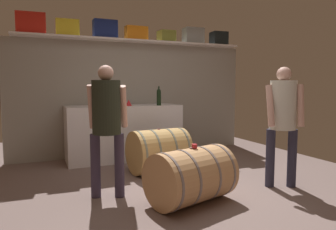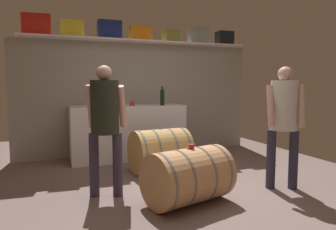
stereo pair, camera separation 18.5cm
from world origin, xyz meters
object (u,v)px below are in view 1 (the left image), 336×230
object	(u,v)px
toolcase_black	(219,39)
work_cabinet	(124,132)
wine_bottle_dark	(159,97)
tasting_cup	(194,146)
red_funnel	(129,103)
toolcase_red	(31,24)
winemaker_pouring	(283,114)
toolcase_yellow	(67,28)
toolcase_grey	(193,36)
wine_glass	(114,100)
toolcase_navy	(105,29)
wine_barrel_near	(191,176)
toolcase_olive	(166,37)
wine_barrel_far	(159,151)
toolcase_orange	(136,34)
visitor_tasting	(107,117)

from	to	relation	value
toolcase_black	work_cabinet	world-z (taller)	toolcase_black
work_cabinet	wine_bottle_dark	xyz separation A→B (m)	(0.55, -0.25, 0.62)
tasting_cup	red_funnel	bearing A→B (deg)	93.29
wine_bottle_dark	toolcase_red	bearing A→B (deg)	165.96
work_cabinet	winemaker_pouring	distance (m)	2.70
toolcase_yellow	work_cabinet	world-z (taller)	toolcase_yellow
toolcase_yellow	toolcase_grey	xyz separation A→B (m)	(2.33, 0.00, 0.01)
toolcase_yellow	wine_glass	world-z (taller)	toolcase_yellow
red_funnel	winemaker_pouring	xyz separation A→B (m)	(1.38, -2.10, -0.06)
toolcase_navy	wine_bottle_dark	size ratio (longest dim) A/B	1.22
toolcase_yellow	wine_barrel_near	distance (m)	3.34
toolcase_black	wine_glass	distance (m)	2.53
winemaker_pouring	toolcase_olive	bearing A→B (deg)	-52.93
toolcase_navy	wine_barrel_near	bearing A→B (deg)	-82.29
toolcase_yellow	winemaker_pouring	size ratio (longest dim) A/B	0.24
tasting_cup	winemaker_pouring	xyz separation A→B (m)	(1.26, 0.04, 0.30)
work_cabinet	red_funnel	size ratio (longest dim) A/B	17.67
toolcase_grey	wine_barrel_far	xyz separation A→B (m)	(-1.21, -1.26, -1.92)
toolcase_yellow	wine_barrel_far	bearing A→B (deg)	-45.81
toolcase_yellow	toolcase_orange	bearing A→B (deg)	2.66
wine_glass	visitor_tasting	world-z (taller)	visitor_tasting
wine_glass	winemaker_pouring	bearing A→B (deg)	-54.69
toolcase_black	wine_bottle_dark	bearing A→B (deg)	-157.82
red_funnel	wine_barrel_far	distance (m)	1.12
wine_barrel_near	wine_bottle_dark	bearing A→B (deg)	62.45
toolcase_red	visitor_tasting	world-z (taller)	toolcase_red
toolcase_grey	wine_barrel_near	world-z (taller)	toolcase_grey
work_cabinet	wine_barrel_near	world-z (taller)	work_cabinet
toolcase_olive	wine_barrel_far	distance (m)	2.35
toolcase_navy	toolcase_olive	bearing A→B (deg)	-0.81
toolcase_grey	wine_bottle_dark	distance (m)	1.55
wine_barrel_far	winemaker_pouring	distance (m)	1.81
toolcase_red	toolcase_orange	distance (m)	1.73
toolcase_navy	work_cabinet	size ratio (longest dim) A/B	0.21
wine_bottle_dark	winemaker_pouring	bearing A→B (deg)	-66.33
toolcase_orange	toolcase_olive	size ratio (longest dim) A/B	1.35
red_funnel	wine_barrel_far	size ratio (longest dim) A/B	0.12
toolcase_red	toolcase_olive	size ratio (longest dim) A/B	1.52
wine_glass	work_cabinet	bearing A→B (deg)	-5.60
toolcase_black	wine_barrel_far	bearing A→B (deg)	-140.96
toolcase_grey	visitor_tasting	size ratio (longest dim) A/B	0.25
toolcase_red	toolcase_grey	world-z (taller)	toolcase_red
wine_barrel_far	tasting_cup	size ratio (longest dim) A/B	14.83
red_funnel	winemaker_pouring	distance (m)	2.51
toolcase_grey	wine_barrel_far	size ratio (longest dim) A/B	0.42
wine_barrel_near	winemaker_pouring	bearing A→B (deg)	-13.98
toolcase_black	wine_glass	world-z (taller)	toolcase_black
toolcase_black	visitor_tasting	distance (m)	3.60
toolcase_red	winemaker_pouring	xyz separation A→B (m)	(2.85, -2.49, -1.33)
toolcase_orange	work_cabinet	xyz separation A→B (m)	(-0.31, -0.25, -1.74)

